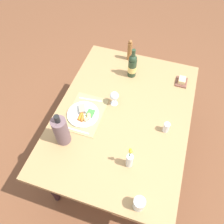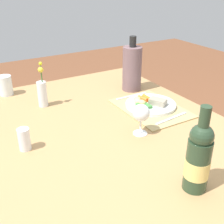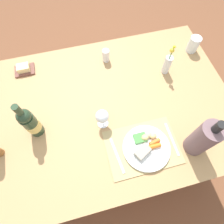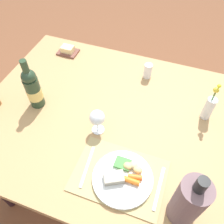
# 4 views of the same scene
# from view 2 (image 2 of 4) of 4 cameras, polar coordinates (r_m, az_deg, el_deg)

# --- Properties ---
(dining_table) EXTENTS (1.51, 1.09, 0.75)m
(dining_table) POSITION_cam_2_polar(r_m,az_deg,el_deg) (1.32, -0.26, -5.98)
(dining_table) COLOR #AC8453
(dining_table) RESTS_ON ground_plane
(placemat) EXTENTS (0.40, 0.28, 0.01)m
(placemat) POSITION_cam_2_polar(r_m,az_deg,el_deg) (1.51, 7.61, 0.72)
(placemat) COLOR tan
(placemat) RESTS_ON dining_table
(dinner_plate) EXTENTS (0.26, 0.26, 0.05)m
(dinner_plate) POSITION_cam_2_polar(r_m,az_deg,el_deg) (1.52, 7.45, 1.61)
(dinner_plate) COLOR silver
(dinner_plate) RESTS_ON placemat
(fork) EXTENTS (0.04, 0.20, 0.00)m
(fork) POSITION_cam_2_polar(r_m,az_deg,el_deg) (1.41, 11.60, -1.21)
(fork) COLOR silver
(fork) RESTS_ON placemat
(knife) EXTENTS (0.01, 0.20, 0.00)m
(knife) POSITION_cam_2_polar(r_m,az_deg,el_deg) (1.64, 3.87, 3.17)
(knife) COLOR silver
(knife) RESTS_ON placemat
(salt_shaker) EXTENTS (0.05, 0.05, 0.09)m
(salt_shaker) POSITION_cam_2_polar(r_m,az_deg,el_deg) (1.20, -16.84, -5.13)
(salt_shaker) COLOR white
(salt_shaker) RESTS_ON dining_table
(flower_vase) EXTENTS (0.05, 0.05, 0.24)m
(flower_vase) POSITION_cam_2_polar(r_m,az_deg,el_deg) (1.54, -13.52, 3.82)
(flower_vase) COLOR silver
(flower_vase) RESTS_ON dining_table
(wine_bottle) EXTENTS (0.08, 0.08, 0.30)m
(wine_bottle) POSITION_cam_2_polar(r_m,az_deg,el_deg) (0.96, 16.58, -8.61)
(wine_bottle) COLOR #283D28
(wine_bottle) RESTS_ON dining_table
(wine_glass) EXTENTS (0.08, 0.08, 0.14)m
(wine_glass) POSITION_cam_2_polar(r_m,az_deg,el_deg) (1.23, 5.73, -0.33)
(wine_glass) COLOR white
(wine_glass) RESTS_ON dining_table
(water_tumbler) EXTENTS (0.08, 0.08, 0.11)m
(water_tumbler) POSITION_cam_2_polar(r_m,az_deg,el_deg) (1.76, -20.13, 4.69)
(water_tumbler) COLOR silver
(water_tumbler) RESTS_ON dining_table
(cooler_bottle) EXTENTS (0.11, 0.11, 0.32)m
(cooler_bottle) POSITION_cam_2_polar(r_m,az_deg,el_deg) (1.71, 3.95, 8.58)
(cooler_bottle) COLOR #6D5357
(cooler_bottle) RESTS_ON dining_table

